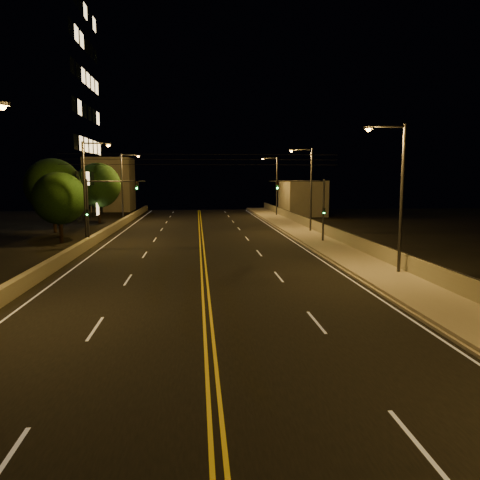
{
  "coord_description": "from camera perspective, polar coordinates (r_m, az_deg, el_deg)",
  "views": [
    {
      "loc": [
        -0.4,
        -7.96,
        5.99
      ],
      "look_at": [
        2.0,
        18.0,
        2.5
      ],
      "focal_mm": 35.0,
      "sensor_mm": 36.0,
      "label": 1
    }
  ],
  "objects": [
    {
      "name": "lane_markings",
      "position": [
        28.52,
        -4.37,
        -4.48
      ],
      "size": [
        17.32,
        116.0,
        0.0
      ],
      "color": "silver",
      "rests_on": "road"
    },
    {
      "name": "distant_building_left",
      "position": [
        88.19,
        -15.57,
        6.54
      ],
      "size": [
        8.0,
        8.0,
        9.49
      ],
      "primitive_type": "cube",
      "color": "gray",
      "rests_on": "ground"
    },
    {
      "name": "parapet_wall",
      "position": [
        31.21,
        19.14,
        -2.38
      ],
      "size": [
        0.3,
        120.0,
        1.0
      ],
      "primitive_type": "cube",
      "color": "gray",
      "rests_on": "sidewalk"
    },
    {
      "name": "streetlight_3",
      "position": [
        71.96,
        4.29,
        7.01
      ],
      "size": [
        2.55,
        0.28,
        9.09
      ],
      "color": "#2D2D33",
      "rests_on": "ground"
    },
    {
      "name": "jersey_barrier",
      "position": [
        29.99,
        -23.29,
        -3.71
      ],
      "size": [
        0.45,
        120.0,
        0.84
      ],
      "primitive_type": "cube",
      "color": "gray",
      "rests_on": "ground"
    },
    {
      "name": "streetlight_6",
      "position": [
        63.97,
        -13.94,
        6.74
      ],
      "size": [
        2.55,
        0.28,
        9.09
      ],
      "color": "#2D2D33",
      "rests_on": "ground"
    },
    {
      "name": "distant_building_right",
      "position": [
        76.11,
        7.58,
        5.12
      ],
      "size": [
        6.0,
        10.0,
        5.52
      ],
      "primitive_type": "cube",
      "color": "gray",
      "rests_on": "ground"
    },
    {
      "name": "road",
      "position": [
        28.6,
        -4.38,
        -4.47
      ],
      "size": [
        18.0,
        120.0,
        0.02
      ],
      "primitive_type": "cube",
      "color": "black",
      "rests_on": "ground"
    },
    {
      "name": "traffic_signal_right",
      "position": [
        42.66,
        8.83,
        4.5
      ],
      "size": [
        5.11,
        0.31,
        5.87
      ],
      "color": "#2D2D33",
      "rests_on": "ground"
    },
    {
      "name": "tree_0",
      "position": [
        45.96,
        -21.15,
        4.76
      ],
      "size": [
        4.81,
        4.81,
        6.51
      ],
      "color": "black",
      "rests_on": "ground"
    },
    {
      "name": "tree_2",
      "position": [
        64.31,
        -16.91,
        6.4
      ],
      "size": [
        5.84,
        5.84,
        7.91
      ],
      "color": "black",
      "rests_on": "ground"
    },
    {
      "name": "overhead_wires",
      "position": [
        37.49,
        -4.73,
        9.75
      ],
      "size": [
        22.0,
        0.03,
        0.83
      ],
      "color": "black"
    },
    {
      "name": "traffic_signal_left",
      "position": [
        42.22,
        -16.76,
        4.24
      ],
      "size": [
        5.11,
        0.31,
        5.87
      ],
      "color": "#2D2D33",
      "rests_on": "ground"
    },
    {
      "name": "streetlight_2",
      "position": [
        50.72,
        8.37,
        6.71
      ],
      "size": [
        2.55,
        0.28,
        9.09
      ],
      "color": "#2D2D33",
      "rests_on": "ground"
    },
    {
      "name": "parapet_rail",
      "position": [
        31.12,
        19.18,
        -1.41
      ],
      "size": [
        0.06,
        120.0,
        0.06
      ],
      "primitive_type": "cylinder",
      "rotation": [
        1.57,
        0.0,
        0.0
      ],
      "color": "black",
      "rests_on": "parapet_wall"
    },
    {
      "name": "tree_1",
      "position": [
        55.0,
        -21.84,
        6.14
      ],
      "size": [
        5.95,
        5.95,
        8.07
      ],
      "color": "black",
      "rests_on": "ground"
    },
    {
      "name": "streetlight_1",
      "position": [
        29.49,
        18.66,
        5.79
      ],
      "size": [
        2.55,
        0.28,
        9.09
      ],
      "color": "#2D2D33",
      "rests_on": "ground"
    },
    {
      "name": "sidewalk",
      "position": [
        30.68,
        16.27,
        -3.66
      ],
      "size": [
        3.6,
        120.0,
        0.3
      ],
      "primitive_type": "cube",
      "color": "gray",
      "rests_on": "ground"
    },
    {
      "name": "curb",
      "position": [
        30.06,
        12.94,
        -3.92
      ],
      "size": [
        0.14,
        120.0,
        0.15
      ],
      "primitive_type": "cube",
      "color": "gray",
      "rests_on": "ground"
    },
    {
      "name": "streetlight_5",
      "position": [
        43.32,
        -18.09,
        6.27
      ],
      "size": [
        2.55,
        0.28,
        9.09
      ],
      "color": "#2D2D33",
      "rests_on": "ground"
    }
  ]
}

